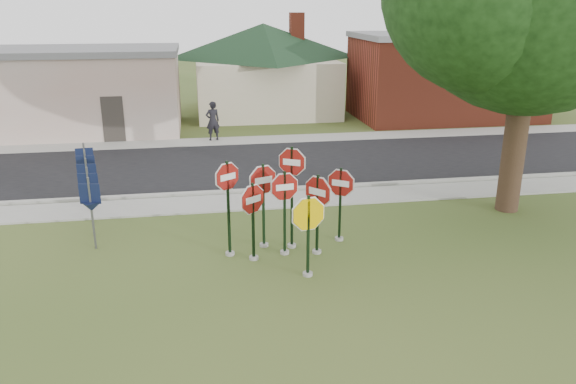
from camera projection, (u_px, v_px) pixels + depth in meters
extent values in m
plane|color=#384E1D|center=(295.00, 276.00, 13.53)|extent=(120.00, 120.00, 0.00)
cube|color=gray|center=(266.00, 201.00, 18.67)|extent=(60.00, 1.60, 0.06)
cube|color=black|center=(252.00, 165.00, 22.88)|extent=(60.00, 7.00, 0.04)
cube|color=gray|center=(243.00, 141.00, 26.90)|extent=(60.00, 1.60, 0.06)
cube|color=gray|center=(262.00, 190.00, 19.59)|extent=(60.00, 0.20, 0.14)
cylinder|color=gray|center=(285.00, 252.00, 14.76)|extent=(0.24, 0.24, 0.08)
cube|color=black|center=(285.00, 214.00, 14.42)|extent=(0.07, 0.06, 2.26)
cylinder|color=white|center=(285.00, 187.00, 14.19)|extent=(1.01, 0.17, 1.02)
cylinder|color=maroon|center=(285.00, 187.00, 14.19)|extent=(0.93, 0.17, 0.94)
cube|color=white|center=(285.00, 187.00, 14.19)|extent=(0.46, 0.08, 0.16)
cylinder|color=gray|center=(308.00, 274.00, 13.57)|extent=(0.24, 0.24, 0.08)
cube|color=black|center=(308.00, 236.00, 13.26)|extent=(0.07, 0.06, 2.05)
cylinder|color=white|center=(308.00, 214.00, 13.08)|extent=(1.14, 0.25, 1.16)
cylinder|color=#E0B401|center=(308.00, 214.00, 13.08)|extent=(1.05, 0.24, 1.07)
cylinder|color=gray|center=(254.00, 258.00, 14.44)|extent=(0.24, 0.24, 0.08)
cube|color=black|center=(253.00, 222.00, 14.12)|extent=(0.08, 0.08, 2.06)
cylinder|color=white|center=(253.00, 199.00, 13.93)|extent=(0.86, 0.63, 1.05)
cylinder|color=maroon|center=(253.00, 199.00, 13.93)|extent=(0.80, 0.59, 0.98)
cube|color=white|center=(253.00, 199.00, 13.93)|extent=(0.40, 0.29, 0.17)
cylinder|color=gray|center=(317.00, 252.00, 14.80)|extent=(0.24, 0.24, 0.08)
cube|color=black|center=(317.00, 215.00, 14.48)|extent=(0.08, 0.08, 2.16)
cylinder|color=white|center=(318.00, 192.00, 14.28)|extent=(0.75, 0.86, 1.13)
cylinder|color=maroon|center=(318.00, 192.00, 14.28)|extent=(0.70, 0.80, 1.04)
cube|color=white|center=(318.00, 192.00, 14.28)|extent=(0.35, 0.40, 0.18)
cylinder|color=gray|center=(292.00, 246.00, 15.17)|extent=(0.24, 0.24, 0.08)
cube|color=black|center=(292.00, 198.00, 14.74)|extent=(0.08, 0.07, 2.79)
cylinder|color=white|center=(292.00, 162.00, 14.43)|extent=(0.90, 0.50, 1.02)
cylinder|color=maroon|center=(292.00, 162.00, 14.43)|extent=(0.84, 0.47, 0.94)
cube|color=white|center=(292.00, 162.00, 14.43)|extent=(0.42, 0.23, 0.16)
cylinder|color=gray|center=(264.00, 245.00, 15.22)|extent=(0.24, 0.24, 0.08)
cube|color=black|center=(263.00, 206.00, 14.86)|extent=(0.07, 0.07, 2.32)
cylinder|color=white|center=(263.00, 180.00, 14.63)|extent=(1.02, 0.40, 1.09)
cylinder|color=maroon|center=(263.00, 180.00, 14.63)|extent=(0.95, 0.38, 1.01)
cube|color=white|center=(263.00, 180.00, 14.63)|extent=(0.47, 0.19, 0.17)
cylinder|color=gray|center=(339.00, 239.00, 15.62)|extent=(0.24, 0.24, 0.08)
cube|color=black|center=(340.00, 205.00, 15.30)|extent=(0.08, 0.08, 2.09)
cylinder|color=white|center=(341.00, 183.00, 15.10)|extent=(0.88, 0.61, 1.06)
cylinder|color=maroon|center=(341.00, 183.00, 15.10)|extent=(0.81, 0.57, 0.98)
cube|color=white|center=(341.00, 183.00, 15.10)|extent=(0.41, 0.29, 0.17)
cylinder|color=gray|center=(230.00, 253.00, 14.69)|extent=(0.24, 0.24, 0.08)
cube|color=black|center=(228.00, 209.00, 14.30)|extent=(0.08, 0.07, 2.55)
cylinder|color=white|center=(227.00, 177.00, 14.02)|extent=(0.84, 0.57, 1.00)
cylinder|color=maroon|center=(227.00, 177.00, 14.02)|extent=(0.78, 0.53, 0.93)
cube|color=white|center=(227.00, 177.00, 14.02)|extent=(0.39, 0.26, 0.16)
cube|color=#59595E|center=(92.00, 214.00, 14.78)|extent=(0.05, 0.05, 2.00)
cube|color=black|center=(90.00, 194.00, 14.60)|extent=(0.55, 0.13, 0.55)
cone|color=black|center=(91.00, 206.00, 14.71)|extent=(0.65, 0.65, 0.25)
cube|color=#59595E|center=(90.00, 202.00, 15.68)|extent=(0.05, 0.05, 2.00)
cube|color=black|center=(88.00, 183.00, 15.51)|extent=(0.55, 0.09, 0.55)
cone|color=black|center=(90.00, 195.00, 15.62)|extent=(0.62, 0.62, 0.25)
cube|color=#59595E|center=(89.00, 191.00, 16.59)|extent=(0.05, 0.05, 2.00)
cube|color=black|center=(87.00, 173.00, 16.41)|extent=(0.55, 0.05, 0.55)
cone|color=black|center=(88.00, 184.00, 16.52)|extent=(0.58, 0.58, 0.25)
cube|color=#59595E|center=(88.00, 181.00, 17.49)|extent=(0.05, 0.05, 2.00)
cube|color=black|center=(86.00, 164.00, 17.32)|extent=(0.55, 0.05, 0.55)
cone|color=black|center=(87.00, 175.00, 17.43)|extent=(0.58, 0.58, 0.25)
cube|color=#59595E|center=(87.00, 173.00, 18.40)|extent=(0.05, 0.05, 2.00)
cube|color=black|center=(85.00, 156.00, 18.22)|extent=(0.55, 0.09, 0.55)
cone|color=black|center=(86.00, 167.00, 18.33)|extent=(0.62, 0.62, 0.25)
cube|color=beige|center=(58.00, 93.00, 28.34)|extent=(12.00, 6.00, 4.00)
cube|color=slate|center=(52.00, 51.00, 27.69)|extent=(12.20, 6.20, 0.30)
cube|color=#332D28|center=(113.00, 120.00, 26.30)|extent=(1.00, 0.10, 2.20)
cube|color=beige|center=(264.00, 85.00, 33.92)|extent=(8.00, 8.00, 3.20)
pyramid|color=black|center=(263.00, 23.00, 32.78)|extent=(11.60, 11.60, 2.00)
cube|color=maroon|center=(297.00, 27.00, 33.15)|extent=(0.80, 0.80, 1.60)
cube|color=maroon|center=(445.00, 78.00, 31.99)|extent=(10.00, 6.00, 4.50)
cube|color=slate|center=(449.00, 35.00, 31.24)|extent=(10.20, 6.20, 0.30)
cube|color=white|center=(434.00, 79.00, 28.81)|extent=(2.00, 0.08, 0.90)
cylinder|color=black|center=(517.00, 126.00, 17.10)|extent=(0.70, 0.70, 5.46)
cylinder|color=black|center=(531.00, 66.00, 40.63)|extent=(0.50, 0.50, 4.00)
sphere|color=black|center=(538.00, 14.00, 39.49)|extent=(5.60, 5.60, 5.60)
imported|color=black|center=(213.00, 121.00, 26.64)|extent=(0.77, 0.61, 1.86)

